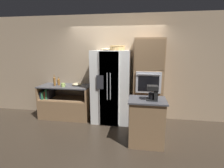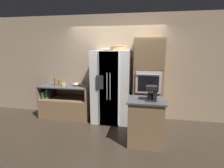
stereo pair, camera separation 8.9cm
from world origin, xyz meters
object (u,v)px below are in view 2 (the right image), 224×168
fruit_bowl (106,49)px  wall_oven (148,82)px  refrigerator (111,87)px  coffee_maker (152,93)px  wicker_basket (118,48)px  mixing_bowl (77,84)px  bottle_short (55,81)px  bottle_tall (59,81)px  mug (63,85)px

fruit_bowl → wall_oven: bearing=-0.7°
refrigerator → coffee_maker: size_ratio=6.53×
wall_oven → coffee_maker: wall_oven is taller
refrigerator → coffee_maker: 1.46m
wicker_basket → coffee_maker: (0.85, -1.11, -0.84)m
wall_oven → mixing_bowl: 1.92m
refrigerator → mixing_bowl: bearing=173.7°
wall_oven → wicker_basket: wall_oven is taller
bottle_short → mixing_bowl: size_ratio=1.16×
wall_oven → coffee_maker: (0.07, -1.10, 0.01)m
mixing_bowl → coffee_maker: (1.98, -1.16, 0.15)m
wall_oven → wicker_basket: size_ratio=5.67×
wicker_basket → coffee_maker: wicker_basket is taller
fruit_bowl → bottle_short: (-1.44, -0.07, -0.86)m
bottle_tall → mixing_bowl: (0.51, 0.05, -0.07)m
wicker_basket → coffee_maker: 1.63m
wall_oven → fruit_bowl: wall_oven is taller
refrigerator → wicker_basket: size_ratio=4.90×
bottle_tall → mixing_bowl: 0.51m
bottle_tall → coffee_maker: coffee_maker is taller
bottle_short → mug: 0.30m
refrigerator → fruit_bowl: 0.97m
wicker_basket → mixing_bowl: (-1.13, 0.06, -0.99)m
wall_oven → fruit_bowl: bearing=179.3°
wicker_basket → mug: (-1.45, -0.14, -0.98)m
bottle_tall → refrigerator: bearing=-2.4°
mixing_bowl → mug: bearing=-147.7°
refrigerator → bottle_short: bearing=-179.6°
mixing_bowl → bottle_tall: bearing=-174.8°
wall_oven → fruit_bowl: size_ratio=7.77×
fruit_bowl → mug: fruit_bowl is taller
refrigerator → bottle_tall: refrigerator is taller
refrigerator → bottle_short: size_ratio=6.26×
wall_oven → mug: wall_oven is taller
bottle_tall → wicker_basket: bearing=-0.4°
bottle_tall → wall_oven: bearing=-0.4°
bottle_short → mixing_bowl: bearing=11.4°
wicker_basket → mug: wicker_basket is taller
wall_oven → bottle_tall: (-2.42, 0.02, -0.07)m
wicker_basket → refrigerator: bearing=-161.0°
bottle_tall → bottle_short: bottle_short is taller
refrigerator → bottle_short: 1.58m
mug → coffee_maker: bearing=-22.8°
wicker_basket → fruit_bowl: (-0.29, 0.01, -0.04)m
wicker_basket → mug: 1.75m
bottle_short → coffee_maker: bearing=-22.1°
fruit_bowl → coffee_maker: fruit_bowl is taller
wall_oven → mug: bearing=-176.5°
wicker_basket → bottle_tall: bearing=179.6°
fruit_bowl → bottle_tall: 1.62m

